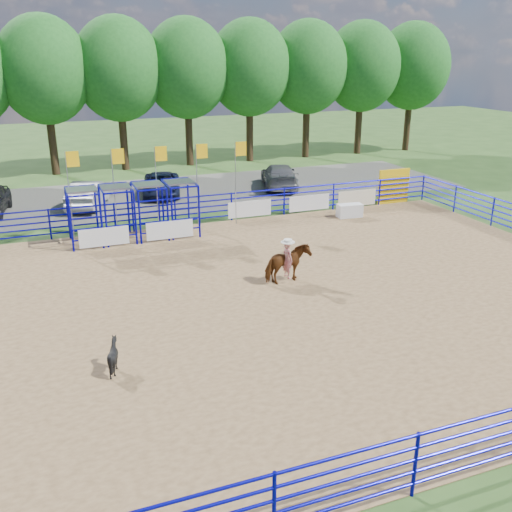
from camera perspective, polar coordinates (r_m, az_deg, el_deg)
name	(u,v)px	position (r m, az deg, el deg)	size (l,w,h in m)	color
ground	(243,302)	(20.27, -1.36, -4.66)	(120.00, 120.00, 0.00)	#3E6127
arena_dirt	(243,302)	(20.26, -1.36, -4.64)	(30.00, 20.00, 0.02)	#99784C
gravel_strip	(149,196)	(35.93, -10.64, 5.94)	(40.00, 10.00, 0.01)	#66645B
announcer_table	(350,211)	(30.96, 9.34, 4.51)	(1.32, 0.62, 0.70)	silver
horse_and_rider	(287,261)	(21.65, 3.17, -0.52)	(1.88, 1.10, 2.45)	#5E3112
calf	(113,356)	(16.43, -14.08, -9.67)	(0.73, 0.82, 0.91)	black
car_b	(89,194)	(33.95, -16.39, 5.99)	(1.59, 4.57, 1.51)	gray
car_c	(161,184)	(35.84, -9.43, 7.07)	(2.19, 4.75, 1.32)	black
car_d	(279,176)	(37.40, 2.34, 8.00)	(2.12, 5.21, 1.51)	#5F5F62
perimeter_fence	(242,283)	(19.97, -1.37, -2.71)	(30.10, 20.10, 1.50)	#0807A3
chute_assembly	(141,212)	(27.51, -11.42, 4.37)	(19.32, 2.41, 4.20)	#0807A3
treeline	(118,64)	(43.83, -13.66, 18.14)	(56.40, 6.40, 11.24)	#3F2B19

